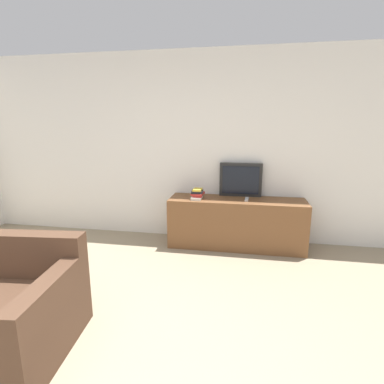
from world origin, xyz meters
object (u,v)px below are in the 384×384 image
(television, at_px, (241,180))
(remote_on_stand, at_px, (247,199))
(tv_stand, at_px, (236,223))
(book_stack, at_px, (197,194))

(television, height_order, remote_on_stand, television)
(tv_stand, bearing_deg, book_stack, -173.11)
(book_stack, bearing_deg, tv_stand, 6.89)
(tv_stand, distance_m, remote_on_stand, 0.36)
(television, relative_size, remote_on_stand, 3.42)
(tv_stand, distance_m, book_stack, 0.65)
(tv_stand, relative_size, remote_on_stand, 10.75)
(book_stack, xyz_separation_m, remote_on_stand, (0.65, 0.04, -0.05))
(television, relative_size, book_stack, 2.39)
(tv_stand, bearing_deg, television, 80.34)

